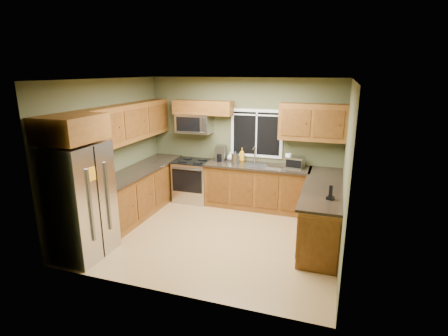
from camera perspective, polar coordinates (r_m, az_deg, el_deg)
The scene contains 28 objects.
floor at distance 6.37m, azimuth -1.44°, elevation -10.79°, with size 4.20×4.20×0.00m, color #9C7545.
ceiling at distance 5.70m, azimuth -1.63°, elevation 14.28°, with size 4.20×4.20×0.00m, color white.
back_wall at distance 7.57m, azimuth 3.09°, elevation 4.31°, with size 4.20×4.20×0.00m, color #4C4E30.
front_wall at distance 4.32m, azimuth -9.65°, elevation -4.70°, with size 4.20×4.20×0.00m, color #4C4E30.
left_wall at distance 6.88m, azimuth -18.25°, elevation 2.37°, with size 3.60×3.60×0.00m, color #4C4E30.
right_wall at distance 5.57m, azimuth 19.26°, elevation -0.73°, with size 3.60×3.60×0.00m, color #4C4E30.
window at distance 7.44m, azimuth 5.32°, elevation 5.66°, with size 1.12×0.03×1.02m.
base_cabinets_left at distance 7.33m, azimuth -13.58°, elevation -3.80°, with size 0.60×2.65×0.90m, color brown.
countertop_left at distance 7.18m, azimuth -13.65°, elevation -0.28°, with size 0.65×2.65×0.04m, color black.
base_cabinets_back at distance 7.42m, azimuth 5.48°, elevation -3.17°, with size 2.17×0.60×0.90m, color brown.
countertop_back at distance 7.26m, azimuth 5.53°, elevation 0.28°, with size 2.17×0.65×0.04m, color black.
base_cabinets_peninsula at distance 6.37m, azimuth 15.80°, elevation -6.97°, with size 0.60×2.52×0.90m.
countertop_peninsula at distance 6.22m, azimuth 15.89°, elevation -2.91°, with size 0.65×2.50×0.04m, color black.
upper_cabinets_left at distance 7.07m, azimuth -15.25°, elevation 7.18°, with size 0.33×2.65×0.72m, color brown.
upper_cabinets_back_left at distance 7.57m, azimuth -3.47°, elevation 9.82°, with size 1.30×0.33×0.30m, color brown.
upper_cabinets_back_right at distance 7.08m, azimuth 14.27°, elevation 7.25°, with size 1.30×0.33×0.72m, color brown.
upper_cabinet_over_fridge at distance 5.54m, azimuth -23.73°, elevation 5.97°, with size 0.72×0.90×0.38m, color brown.
refrigerator at distance 5.81m, azimuth -22.51°, elevation -5.05°, with size 0.74×0.90×1.80m.
range at distance 7.82m, azimuth -5.09°, elevation -2.02°, with size 0.76×0.69×0.94m.
microwave at distance 7.66m, azimuth -4.91°, elevation 7.29°, with size 0.76×0.41×0.42m.
sink at distance 7.30m, azimuth 4.68°, elevation 0.64°, with size 0.60×0.42×0.36m.
toaster_oven at distance 7.16m, azimuth 11.43°, elevation 0.93°, with size 0.41×0.34×0.23m.
coffee_maker at distance 7.57m, azimuth -0.53°, elevation 2.33°, with size 0.22×0.28×0.33m.
kettle at distance 7.27m, azimuth 1.86°, elevation 1.62°, with size 0.16×0.16×0.29m.
paper_towel_roll at distance 7.20m, azimuth 10.42°, elevation 1.25°, with size 0.15×0.15×0.31m.
soap_bottle_a at distance 7.53m, azimuth 2.95°, elevation 2.19°, with size 0.11×0.11×0.29m, color orange.
soap_bottle_c at distance 7.61m, azimuth 1.04°, elevation 1.94°, with size 0.14×0.14×0.19m, color white.
cordless_phone at distance 5.56m, azimuth 17.00°, elevation -4.27°, with size 0.13×0.13×0.22m.
Camera 1 is at (1.94, -5.36, 2.84)m, focal length 28.00 mm.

